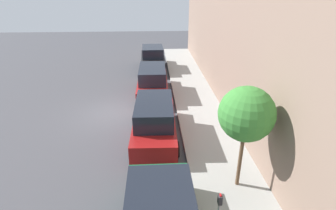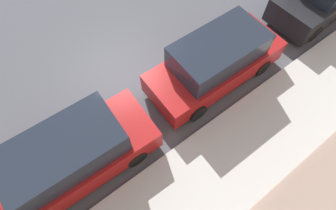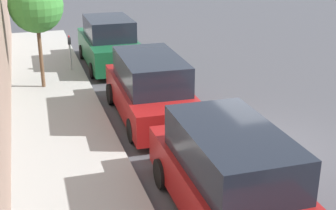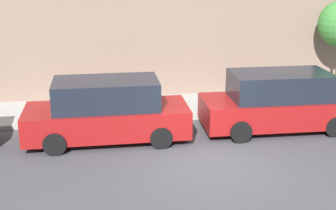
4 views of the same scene
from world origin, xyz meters
TOP-DOWN VIEW (x-y plane):
  - ground_plane at (0.00, 0.00)m, footprint 60.00×60.00m
  - sidewalk at (4.85, 0.00)m, footprint 2.70×32.00m
  - parked_minivan_second at (2.20, -2.81)m, footprint 2.04×4.95m
  - parked_minivan_third at (2.14, 2.67)m, footprint 2.02×4.92m

SIDE VIEW (x-z plane):
  - ground_plane at x=0.00m, z-range 0.00..0.00m
  - sidewalk at x=4.85m, z-range 0.00..0.15m
  - parked_minivan_second at x=2.20m, z-range -0.03..1.87m
  - parked_minivan_third at x=2.14m, z-range -0.03..1.87m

